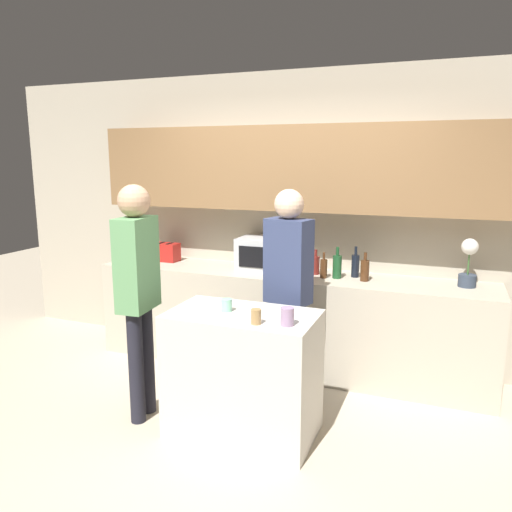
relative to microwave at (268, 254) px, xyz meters
The scene contains 17 objects.
ground_plane 1.81m from the microwave, 81.79° to the right, with size 14.00×14.00×0.00m, color #BCAD93.
back_wall 0.57m from the microwave, 42.84° to the left, with size 6.40×0.40×2.70m.
back_counter 0.64m from the microwave, 19.60° to the right, with size 3.60×0.62×0.89m.
kitchen_island 1.44m from the microwave, 77.30° to the right, with size 1.01×0.58×0.88m.
microwave is the anchor object (origin of this frame).
toaster 1.10m from the microwave, behind, with size 0.26×0.16×0.18m.
potted_plant 1.72m from the microwave, ahead, with size 0.14×0.14×0.40m.
bottle_0 0.47m from the microwave, ahead, with size 0.07×0.07×0.22m.
bottle_1 0.58m from the microwave, 12.75° to the right, with size 0.06×0.06×0.23m.
bottle_2 0.68m from the microwave, ahead, with size 0.08×0.08×0.28m.
bottle_3 0.82m from the microwave, ahead, with size 0.07×0.07×0.27m.
bottle_4 0.92m from the microwave, ahead, with size 0.07×0.07×0.25m.
cup_0 1.53m from the microwave, 72.60° to the right, with size 0.07×0.07×0.10m.
cup_1 1.29m from the microwave, 82.48° to the right, with size 0.08×0.08×0.09m.
cup_2 1.55m from the microwave, 65.26° to the right, with size 0.09×0.09×0.12m.
person_left 1.44m from the microwave, 110.32° to the right, with size 0.23×0.36×1.74m.
person_center 0.85m from the microwave, 59.10° to the right, with size 0.38×0.27×1.69m.
Camera 1 is at (1.35, -2.80, 1.92)m, focal length 35.00 mm.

